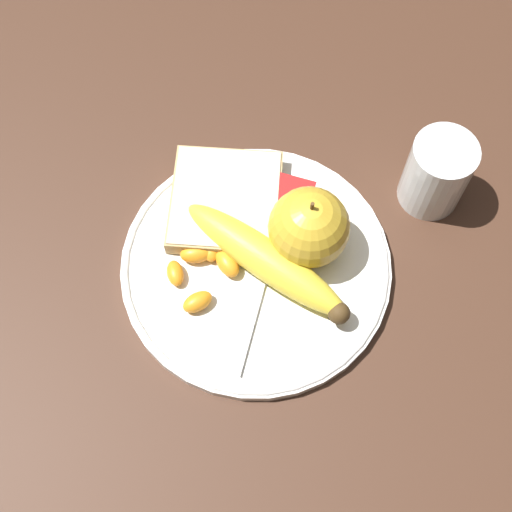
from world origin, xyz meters
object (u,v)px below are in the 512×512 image
(jam_packet, at_px, (291,202))
(juice_glass, at_px, (436,175))
(plate, at_px, (256,266))
(banana, at_px, (266,263))
(fork, at_px, (263,270))
(apple, at_px, (309,228))
(bread_slice, at_px, (226,202))

(jam_packet, bearing_deg, juice_glass, 115.73)
(juice_glass, bearing_deg, plate, -47.37)
(banana, bearing_deg, fork, -58.24)
(juice_glass, xyz_separation_m, apple, (0.10, -0.11, 0.01))
(fork, xyz_separation_m, jam_packet, (-0.08, 0.01, 0.01))
(juice_glass, height_order, bread_slice, juice_glass)
(apple, bearing_deg, fork, -39.35)
(bread_slice, bearing_deg, juice_glass, 113.06)
(fork, bearing_deg, plate, 57.74)
(banana, xyz_separation_m, jam_packet, (-0.08, 0.00, -0.01))
(plate, relative_size, bread_slice, 1.96)
(jam_packet, bearing_deg, bread_slice, -72.92)
(juice_glass, relative_size, fork, 0.46)
(apple, bearing_deg, juice_glass, 133.69)
(jam_packet, bearing_deg, plate, -11.53)
(fork, bearing_deg, banana, -60.95)
(banana, distance_m, jam_packet, 0.08)
(apple, distance_m, bread_slice, 0.10)
(bread_slice, height_order, jam_packet, same)
(juice_glass, distance_m, bread_slice, 0.22)
(banana, height_order, bread_slice, banana)
(apple, bearing_deg, plate, -50.22)
(juice_glass, relative_size, jam_packet, 1.76)
(banana, xyz_separation_m, bread_slice, (-0.06, -0.06, -0.01))
(plate, xyz_separation_m, juice_glass, (-0.14, 0.15, 0.03))
(apple, height_order, fork, apple)
(fork, bearing_deg, bread_slice, 42.37)
(apple, relative_size, bread_slice, 0.64)
(plate, distance_m, banana, 0.03)
(bread_slice, distance_m, fork, 0.08)
(plate, xyz_separation_m, bread_slice, (-0.05, -0.05, 0.02))
(bread_slice, bearing_deg, jam_packet, 107.08)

